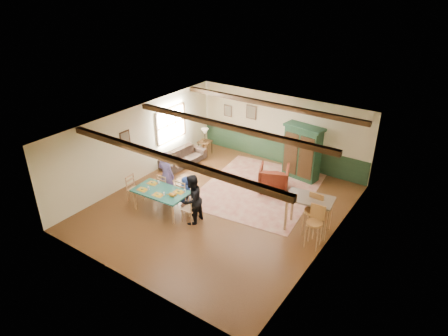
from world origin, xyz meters
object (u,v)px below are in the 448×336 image
Objects in this scene: sofa at (183,157)px; dining_chair_far_right at (184,192)px; dining_chair_end_right at (190,208)px; armoire at (302,152)px; dining_table at (161,201)px; person_woman at (192,200)px; bar_stool_right at (314,228)px; dining_chair_end_left at (135,189)px; person_man at (166,175)px; end_table at (205,148)px; table_lamp at (205,135)px; armchair at (274,178)px; person_child at (186,190)px; counter_table at (308,214)px; dining_chair_far_left at (166,186)px; bar_stool_left at (311,216)px; cat at (172,194)px.

dining_chair_far_right is at bearing -135.45° from sofa.
armoire is at bearing 158.02° from dining_chair_end_right.
person_woman reaches higher than dining_table.
person_woman is 4.05m from sofa.
sofa is at bearing 158.72° from bar_stool_right.
dining_chair_far_right and dining_chair_end_right have the same top height.
person_woman is (1.19, 0.06, 0.43)m from dining_table.
dining_chair_end_left is at bearing -90.00° from dining_chair_end_right.
person_woman is 0.79× the size of armoire.
dining_chair_end_left is at bearing 46.85° from person_man.
dining_chair_end_right is 1.54× the size of end_table.
person_man is at bearing -148.20° from sofa.
table_lamp is (-1.40, 4.15, 0.50)m from dining_table.
dining_table is 1.10m from dining_chair_end_left.
armchair is at bearing -131.01° from dining_chair_far_right.
person_child is 4.41m from armoire.
bar_stool_right is (0.44, -0.63, 0.07)m from counter_table.
bar_stool_right is at bearing -103.68° from sofa.
counter_table is at bearing 21.12° from dining_table.
person_woman is 2.67× the size of end_table.
end_table is 6.14m from counter_table.
dining_chair_far_left is at bearing -74.15° from end_table.
sofa is at bearing -65.07° from person_man.
person_child is (0.76, 0.04, -0.34)m from person_man.
dining_chair_far_left reaches higher than dining_table.
bar_stool_right reaches higher than person_child.
dining_chair_far_right is 1.54× the size of end_table.
dining_table is 2.91× the size of end_table.
bar_stool_left is (4.75, 0.80, 0.18)m from dining_chair_far_left.
dining_chair_end_left is at bearing 27.30° from person_child.
dining_chair_end_left is at bearing 43.83° from dining_chair_far_left.
counter_table is (5.77, -1.35, 0.26)m from sofa.
dining_table is at bearing -147.79° from sofa.
armchair is at bearing -140.98° from person_man.
table_lamp is (-1.74, 3.37, 0.38)m from person_child.
end_table is at bearing -77.00° from dining_chair_far_left.
counter_table is (5.59, -2.53, 0.25)m from end_table.
dining_chair_end_right is 1.68× the size of table_lamp.
sofa is 6.52m from bar_stool_right.
table_lamp is at bearing 148.69° from bar_stool_right.
dining_table is 5.00× the size of cat.
end_table is at bearing 108.68° from dining_table.
counter_table is at bearing 120.97° from bar_stool_right.
armchair is 3.80m from end_table.
person_man reaches higher than person_woman.
armoire is at bearing -42.07° from dining_chair_end_left.
end_table is at bearing -65.49° from person_child.
person_man is at bearing -169.22° from counter_table.
sofa is at bearing 168.23° from bar_stool_left.
dining_chair_end_right is at bearing -101.52° from armoire.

